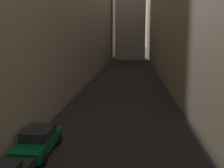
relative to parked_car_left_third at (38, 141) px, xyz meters
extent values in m
plane|color=black|center=(4.40, 30.85, -0.74)|extent=(264.00, 264.00, 0.00)
cube|color=gray|center=(-8.99, 32.85, 11.63)|extent=(15.78, 108.00, 24.73)
cube|color=gray|center=(16.71, 32.85, 8.97)|extent=(13.63, 108.00, 19.43)
cube|color=#05472D|center=(0.00, -0.05, -0.14)|extent=(1.69, 4.55, 0.60)
cube|color=black|center=(0.00, 0.13, 0.43)|extent=(1.56, 2.20, 0.53)
cylinder|color=black|center=(-0.85, 1.50, -0.43)|extent=(0.22, 0.61, 0.61)
cylinder|color=black|center=(0.85, 1.50, -0.43)|extent=(0.22, 0.61, 0.61)
cylinder|color=black|center=(-0.85, -1.60, -0.43)|extent=(0.22, 0.61, 0.61)
cylinder|color=black|center=(0.85, -1.60, -0.43)|extent=(0.22, 0.61, 0.61)
camera|label=1|loc=(5.50, -15.33, 5.99)|focal=45.52mm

